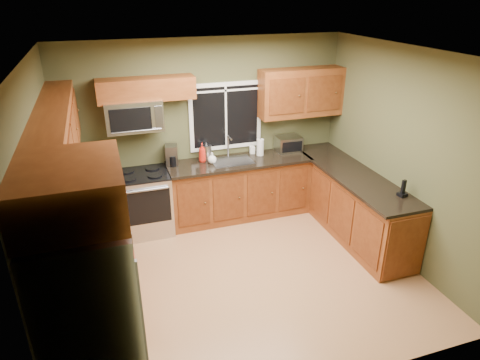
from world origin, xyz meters
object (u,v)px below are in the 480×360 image
range (144,203)px  refrigerator (93,318)px  microwave (134,115)px  toaster_oven (288,144)px  cordless_phone (403,191)px  soap_bottle_a (202,153)px  kettle (206,152)px  soap_bottle_c (212,158)px  paper_towel_roll (260,147)px  coffee_maker (172,156)px  soap_bottle_b (252,148)px

range → refrigerator: bearing=-104.0°
refrigerator → microwave: microwave is taller
microwave → toaster_oven: 2.42m
range → microwave: size_ratio=1.23×
cordless_phone → soap_bottle_a: bearing=137.4°
refrigerator → cordless_phone: 3.83m
toaster_oven → cordless_phone: (0.68, -1.92, -0.05)m
refrigerator → range: refrigerator is taller
refrigerator → kettle: bearing=60.2°
soap_bottle_c → range: bearing=-178.3°
kettle → soap_bottle_c: bearing=-72.4°
microwave → cordless_phone: bearing=-32.4°
refrigerator → toaster_oven: bearing=44.1°
kettle → soap_bottle_a: (-0.07, -0.04, 0.01)m
microwave → kettle: size_ratio=2.65×
toaster_oven → paper_towel_roll: bearing=-177.2°
toaster_oven → kettle: bearing=178.6°
refrigerator → range: size_ratio=1.92×
microwave → coffee_maker: bearing=4.0°
range → cordless_phone: 3.54m
soap_bottle_b → refrigerator: bearing=-129.1°
toaster_oven → cordless_phone: bearing=-70.4°
soap_bottle_a → range: bearing=-171.6°
refrigerator → coffee_maker: refrigerator is taller
soap_bottle_b → cordless_phone: cordless_phone is taller
refrigerator → cordless_phone: bearing=15.0°
paper_towel_roll → microwave: bearing=179.6°
soap_bottle_c → soap_bottle_a: bearing=138.4°
refrigerator → cordless_phone: (3.70, 0.99, 0.11)m
soap_bottle_b → paper_towel_roll: bearing=-49.8°
soap_bottle_a → cordless_phone: soap_bottle_a is taller
soap_bottle_b → soap_bottle_c: soap_bottle_b is taller
kettle → soap_bottle_b: size_ratio=1.69×
microwave → paper_towel_roll: (1.84, -0.01, -0.66)m
coffee_maker → cordless_phone: (2.53, -1.95, -0.07)m
toaster_oven → microwave: bearing=-179.7°
soap_bottle_a → soap_bottle_c: soap_bottle_a is taller
coffee_maker → soap_bottle_c: size_ratio=1.76×
coffee_maker → toaster_oven: bearing=-0.7°
toaster_oven → soap_bottle_c: size_ratio=2.34×
toaster_oven → soap_bottle_a: 1.40m
refrigerator → coffee_maker: (1.17, 2.94, 0.18)m
range → coffee_maker: (0.48, 0.17, 0.61)m
toaster_oven → range: bearing=-176.4°
refrigerator → soap_bottle_b: refrigerator is taller
refrigerator → microwave: 3.10m
refrigerator → soap_bottle_c: size_ratio=10.82×
refrigerator → soap_bottle_a: size_ratio=6.31×
toaster_oven → coffee_maker: size_ratio=1.33×
paper_towel_roll → soap_bottle_c: (-0.79, -0.09, -0.05)m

